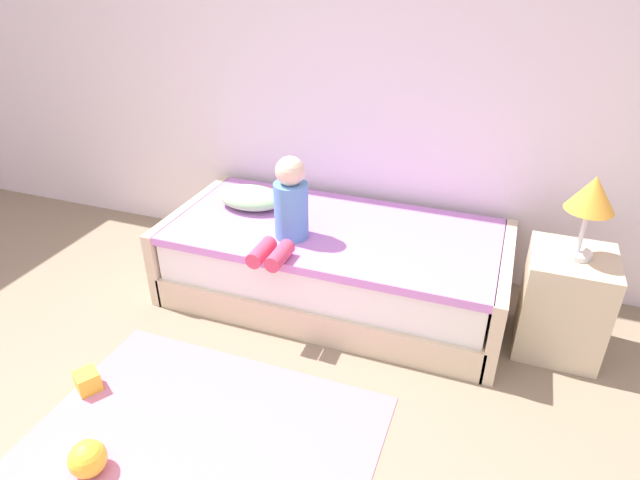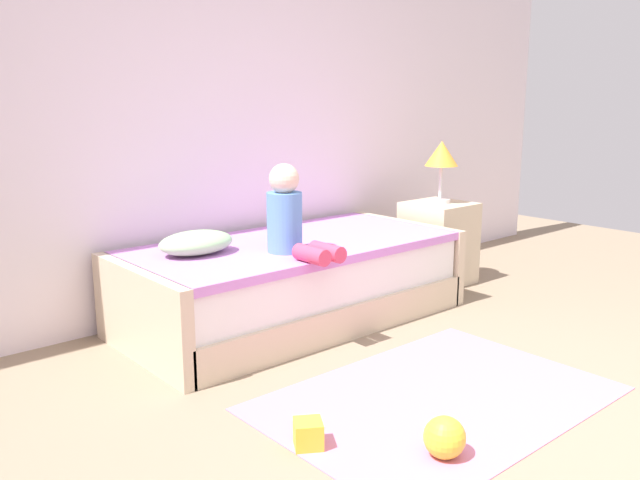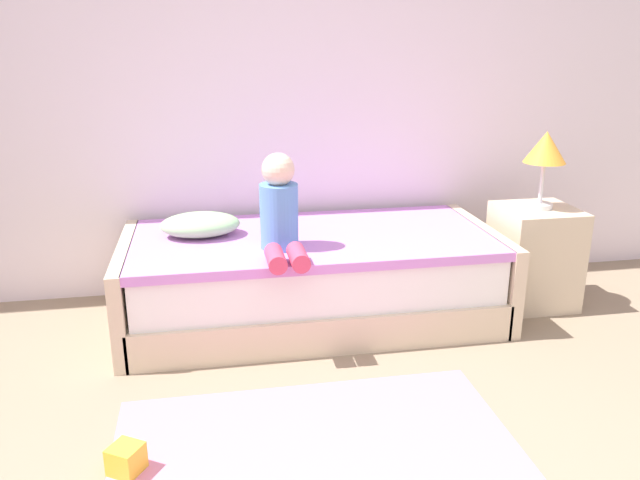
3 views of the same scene
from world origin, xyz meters
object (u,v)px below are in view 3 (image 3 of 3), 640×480
at_px(child_figure, 280,212).
at_px(pillow, 200,225).
at_px(toy_block, 126,459).
at_px(nightstand, 534,256).
at_px(bed, 312,277).
at_px(table_lamp, 545,151).

distance_m(child_figure, pillow, 0.54).
distance_m(pillow, toy_block, 1.46).
bearing_deg(pillow, nightstand, -3.85).
bearing_deg(bed, table_lamp, -1.37).
height_order(child_figure, pillow, child_figure).
bearing_deg(bed, nightstand, -1.37).
height_order(table_lamp, toy_block, table_lamp).
relative_size(table_lamp, toy_block, 4.02).
height_order(table_lamp, child_figure, table_lamp).
height_order(nightstand, table_lamp, table_lamp).
distance_m(nightstand, toy_block, 2.58).
bearing_deg(toy_block, pillow, 77.14).
bearing_deg(table_lamp, nightstand, 45.00).
bearing_deg(child_figure, table_lamp, 7.20).
xyz_separation_m(bed, table_lamp, (1.35, -0.03, 0.69)).
height_order(bed, toy_block, bed).
relative_size(bed, pillow, 4.80).
bearing_deg(nightstand, table_lamp, -135.00).
distance_m(bed, nightstand, 1.35).
relative_size(bed, toy_block, 18.84).
bearing_deg(table_lamp, child_figure, -172.80).
xyz_separation_m(bed, nightstand, (1.35, -0.03, 0.05)).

